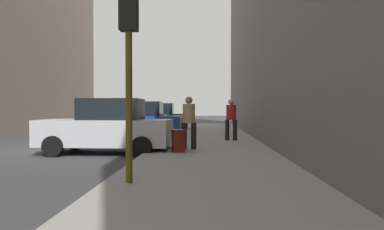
# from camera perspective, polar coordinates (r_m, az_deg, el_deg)

# --- Properties ---
(ground_plane) EXTENTS (120.00, 120.00, 0.00)m
(ground_plane) POSITION_cam_1_polar(r_m,az_deg,el_deg) (13.86, -23.00, -5.17)
(ground_plane) COLOR #38383A
(sidewalk) EXTENTS (4.00, 40.00, 0.15)m
(sidewalk) POSITION_cam_1_polar(r_m,az_deg,el_deg) (12.55, 2.76, -5.38)
(sidewalk) COLOR gray
(sidewalk) RESTS_ON ground_plane
(parked_silver_sedan) EXTENTS (4.24, 2.14, 1.79)m
(parked_silver_sedan) POSITION_cam_1_polar(r_m,az_deg,el_deg) (12.50, -12.79, -1.87)
(parked_silver_sedan) COLOR #B7BABF
(parked_silver_sedan) RESTS_ON ground_plane
(parked_blue_sedan) EXTENTS (4.21, 2.09, 1.79)m
(parked_blue_sedan) POSITION_cam_1_polar(r_m,az_deg,el_deg) (17.95, -8.18, -0.97)
(parked_blue_sedan) COLOR navy
(parked_blue_sedan) RESTS_ON ground_plane
(parked_dark_green_sedan) EXTENTS (4.24, 2.14, 1.79)m
(parked_dark_green_sedan) POSITION_cam_1_polar(r_m,az_deg,el_deg) (24.12, -5.51, -0.45)
(parked_dark_green_sedan) COLOR #193828
(parked_dark_green_sedan) RESTS_ON ground_plane
(fire_hydrant) EXTENTS (0.42, 0.22, 0.70)m
(fire_hydrant) POSITION_cam_1_polar(r_m,az_deg,el_deg) (17.58, -2.47, -2.15)
(fire_hydrant) COLOR red
(fire_hydrant) RESTS_ON sidewalk
(traffic_light) EXTENTS (0.32, 0.32, 3.60)m
(traffic_light) POSITION_cam_1_polar(r_m,az_deg,el_deg) (6.87, -9.60, 11.75)
(traffic_light) COLOR #514C0F
(traffic_light) RESTS_ON sidewalk
(pedestrian_in_tan_coat) EXTENTS (0.52, 0.45, 1.71)m
(pedestrian_in_tan_coat) POSITION_cam_1_polar(r_m,az_deg,el_deg) (12.20, -0.48, -0.72)
(pedestrian_in_tan_coat) COLOR black
(pedestrian_in_tan_coat) RESTS_ON sidewalk
(pedestrian_in_red_jacket) EXTENTS (0.51, 0.42, 1.71)m
(pedestrian_in_red_jacket) POSITION_cam_1_polar(r_m,az_deg,el_deg) (15.56, 5.98, -0.34)
(pedestrian_in_red_jacket) COLOR black
(pedestrian_in_red_jacket) RESTS_ON sidewalk
(rolling_suitcase) EXTENTS (0.46, 0.62, 1.04)m
(rolling_suitcase) POSITION_cam_1_polar(r_m,az_deg,el_deg) (11.47, -2.12, -3.90)
(rolling_suitcase) COLOR #591414
(rolling_suitcase) RESTS_ON sidewalk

